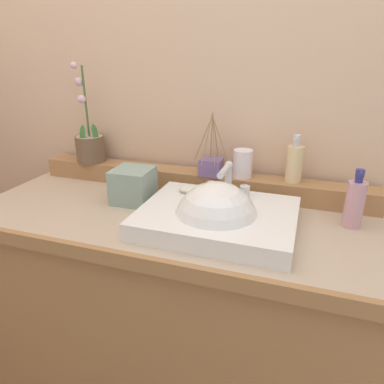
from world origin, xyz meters
TOP-DOWN VIEW (x-y plane):
  - wall_back at (0.00, 0.39)m, footprint 3.09×0.20m
  - vanity_cabinet at (0.00, -0.00)m, footprint 1.35×0.57m
  - back_ledge at (0.00, 0.22)m, footprint 1.27×0.10m
  - sink_basin at (0.15, -0.06)m, footprint 0.45×0.36m
  - soap_bar at (0.03, 0.05)m, footprint 0.07×0.04m
  - potted_plant at (-0.45, 0.21)m, footprint 0.12×0.12m
  - soap_dispenser at (0.35, 0.22)m, footprint 0.06×0.06m
  - tumbler_cup at (0.17, 0.22)m, footprint 0.07×0.07m
  - reed_diffuser at (0.06, 0.21)m, footprint 0.13×0.10m
  - lotion_bottle at (0.53, 0.08)m, footprint 0.05×0.06m
  - tissue_box at (-0.17, 0.04)m, footprint 0.13×0.13m

SIDE VIEW (x-z plane):
  - vanity_cabinet at x=0.00m, z-range 0.00..0.87m
  - sink_basin at x=0.15m, z-range 0.75..1.02m
  - back_ledge at x=0.00m, z-range 0.86..0.93m
  - tissue_box at x=-0.17m, z-range 0.86..0.98m
  - soap_bar at x=0.03m, z-range 0.92..0.94m
  - lotion_bottle at x=0.53m, z-range 0.85..1.03m
  - reed_diffuser at x=0.06m, z-range 0.85..1.08m
  - tumbler_cup at x=0.17m, z-range 0.93..1.03m
  - soap_dispenser at x=0.35m, z-range 0.92..1.08m
  - potted_plant at x=-0.45m, z-range 0.81..1.20m
  - wall_back at x=0.00m, z-range 0.00..2.62m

